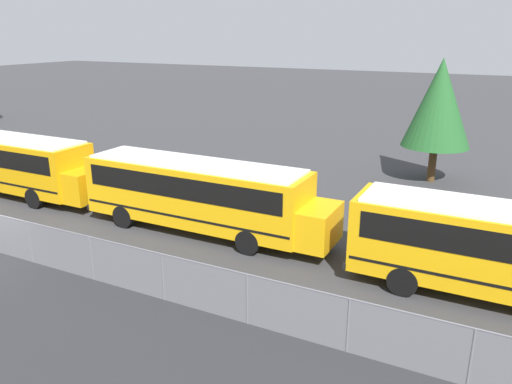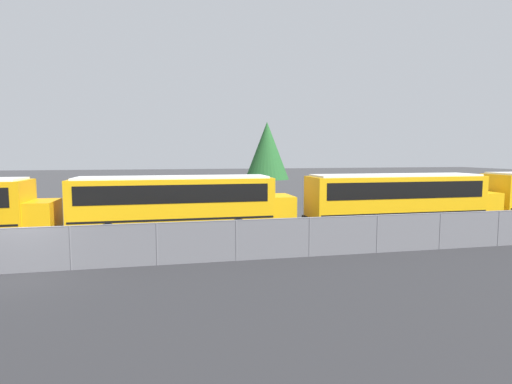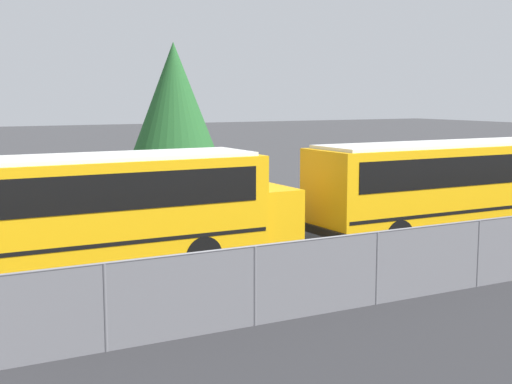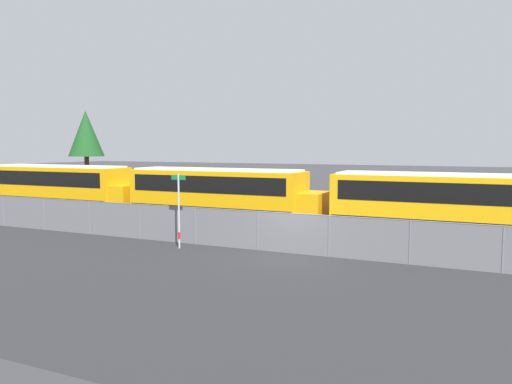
% 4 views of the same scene
% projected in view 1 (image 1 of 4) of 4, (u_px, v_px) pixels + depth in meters
% --- Properties ---
extents(ground_plane, '(200.00, 200.00, 0.00)m').
position_uv_depth(ground_plane, '(6.00, 254.00, 19.62)').
color(ground_plane, '#38383A').
extents(fence, '(107.62, 0.07, 1.67)m').
position_uv_depth(fence, '(3.00, 234.00, 19.35)').
color(fence, '#9EA0A5').
rests_on(fence, ground_plane).
extents(school_bus_3, '(11.42, 2.50, 3.13)m').
position_uv_depth(school_bus_3, '(10.00, 160.00, 26.35)').
color(school_bus_3, orange).
rests_on(school_bus_3, ground_plane).
extents(school_bus_4, '(11.42, 2.50, 3.13)m').
position_uv_depth(school_bus_4, '(200.00, 191.00, 21.24)').
color(school_bus_4, '#EDA80F').
rests_on(school_bus_4, ground_plane).
extents(tree_0, '(3.78, 3.78, 7.01)m').
position_uv_depth(tree_0, '(439.00, 103.00, 27.77)').
color(tree_0, '#51381E').
rests_on(tree_0, ground_plane).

